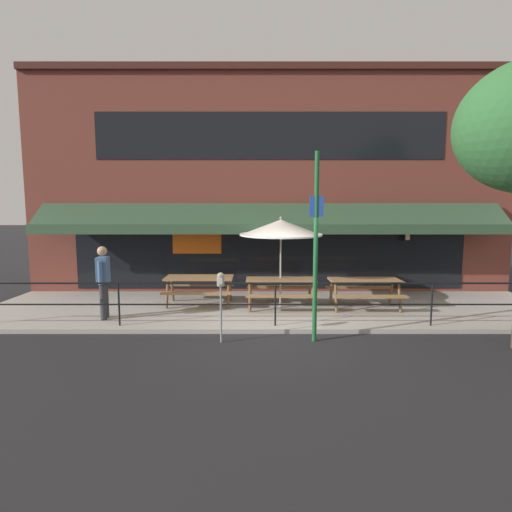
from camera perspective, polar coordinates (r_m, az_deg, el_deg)
ground_plane at (r=8.73m, az=2.61°, el=-11.06°), size 120.00×120.00×0.00m
patio_deck at (r=10.64m, az=2.07°, el=-7.53°), size 15.00×4.00×0.10m
restaurant_building at (r=12.56m, az=1.72°, el=10.29°), size 15.00×1.60×6.95m
patio_railing at (r=8.81m, az=2.54°, el=-5.51°), size 13.84×0.04×0.97m
picnic_table_left at (r=10.83m, az=-8.34°, el=-3.78°), size 1.80×1.42×0.76m
picnic_table_centre at (r=10.40m, az=3.32°, el=-4.16°), size 1.80×1.42×0.76m
picnic_table_right at (r=10.71m, az=15.01°, el=-4.07°), size 1.80×1.42×0.76m
patio_umbrella_centre at (r=10.38m, az=3.32°, el=4.02°), size 2.14×2.14×2.38m
pedestrian_walking at (r=9.98m, az=-21.23°, el=-3.02°), size 0.29×0.62×1.71m
parking_meter_near at (r=7.95m, az=-5.32°, el=-4.31°), size 0.15×0.16×1.42m
street_sign_pole at (r=7.97m, az=8.28°, el=1.47°), size 0.28×0.09×3.78m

